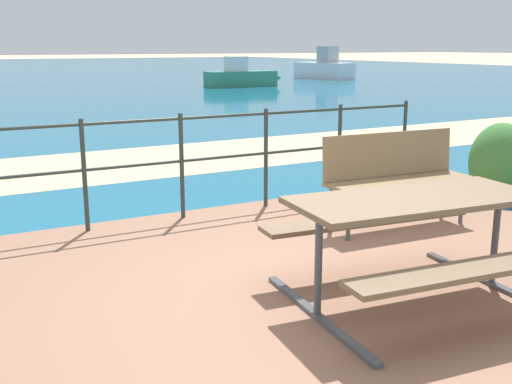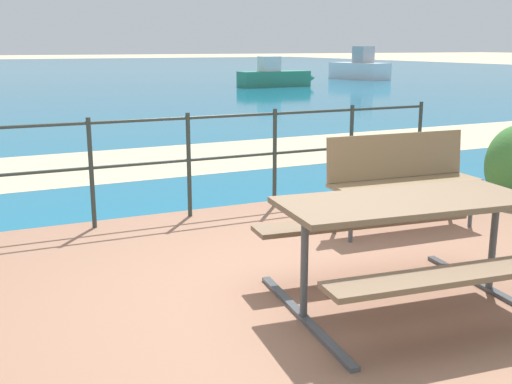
{
  "view_description": "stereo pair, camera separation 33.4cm",
  "coord_description": "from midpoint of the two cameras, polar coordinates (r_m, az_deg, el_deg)",
  "views": [
    {
      "loc": [
        -2.29,
        -3.41,
        1.8
      ],
      "look_at": [
        0.17,
        1.11,
        0.57
      ],
      "focal_mm": 43.4,
      "sensor_mm": 36.0,
      "label": 1
    },
    {
      "loc": [
        -2.0,
        -3.56,
        1.8
      ],
      "look_at": [
        0.17,
        1.11,
        0.57
      ],
      "focal_mm": 43.4,
      "sensor_mm": 36.0,
      "label": 2
    }
  ],
  "objects": [
    {
      "name": "beach_strip",
      "position": [
        9.74,
        -11.77,
        2.51
      ],
      "size": [
        54.04,
        3.55,
        0.01
      ],
      "primitive_type": "cube",
      "rotation": [
        0.0,
        0.0,
        0.02
      ],
      "color": "beige",
      "rests_on": "ground"
    },
    {
      "name": "patio_paving",
      "position": [
        4.46,
        6.27,
        -10.08
      ],
      "size": [
        6.4,
        5.2,
        0.06
      ],
      "primitive_type": "cube",
      "color": "#996B51",
      "rests_on": "ground"
    },
    {
      "name": "boat_near",
      "position": [
        34.44,
        9.67,
        11.14
      ],
      "size": [
        2.03,
        3.98,
        1.73
      ],
      "rotation": [
        0.0,
        0.0,
        1.79
      ],
      "color": "silver",
      "rests_on": "sea_water"
    },
    {
      "name": "ground_plane",
      "position": [
        4.47,
        6.26,
        -10.43
      ],
      "size": [
        240.0,
        240.0,
        0.0
      ],
      "primitive_type": "plane",
      "color": "beige"
    },
    {
      "name": "railing_fence",
      "position": [
        6.33,
        -4.73,
        3.54
      ],
      "size": [
        5.94,
        0.04,
        1.08
      ],
      "color": "#2D3833",
      "rests_on": "patio_paving"
    },
    {
      "name": "park_bench",
      "position": [
        6.12,
        14.77,
        1.79
      ],
      "size": [
        1.52,
        0.5,
        0.91
      ],
      "rotation": [
        0.0,
        0.0,
        -0.06
      ],
      "color": "#8C704C",
      "rests_on": "patio_paving"
    },
    {
      "name": "picnic_table",
      "position": [
        4.29,
        15.81,
        -2.98
      ],
      "size": [
        1.84,
        1.6,
        0.75
      ],
      "rotation": [
        0.0,
        0.0,
        -0.1
      ],
      "color": "#7A6047",
      "rests_on": "patio_paving"
    },
    {
      "name": "boat_mid",
      "position": [
        27.76,
        2.2,
        10.58
      ],
      "size": [
        3.72,
        1.01,
        1.31
      ],
      "rotation": [
        0.0,
        0.0,
        0.02
      ],
      "color": "#338466",
      "rests_on": "sea_water"
    }
  ]
}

